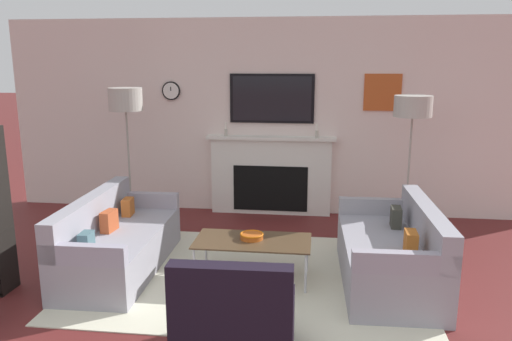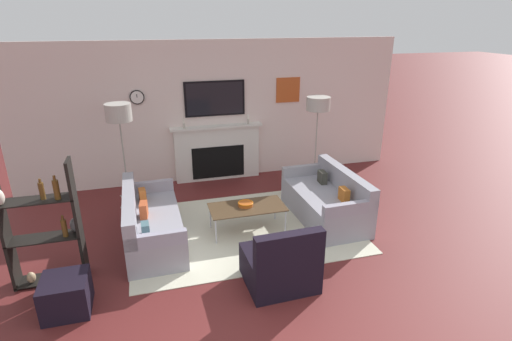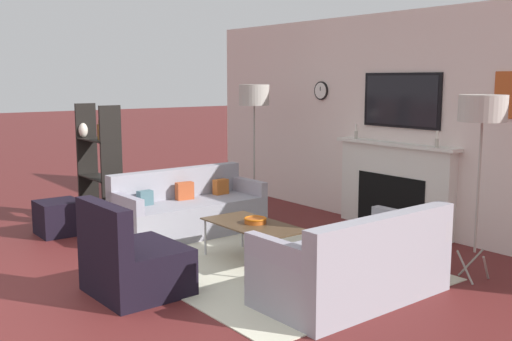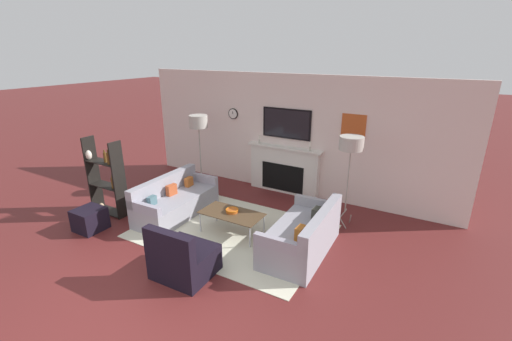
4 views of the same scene
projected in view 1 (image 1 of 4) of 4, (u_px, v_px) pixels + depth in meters
fireplace_wall at (272, 127)px, 6.96m from camera, size 7.56×0.28×2.70m
area_rug at (250, 276)px, 5.03m from camera, size 3.38×2.41×0.01m
couch_left at (117, 244)px, 5.14m from camera, size 0.80×1.84×0.78m
couch_right at (392, 255)px, 4.80m from camera, size 0.89×1.71×0.79m
armchair at (236, 326)px, 3.55m from camera, size 0.84×0.77×0.85m
coffee_table at (253, 243)px, 4.87m from camera, size 1.13×0.57×0.41m
decorative_bowl at (252, 236)px, 4.89m from camera, size 0.23×0.23×0.06m
floor_lamp_left at (126, 101)px, 6.11m from camera, size 0.41×0.41×1.81m
floor_lamp_right at (413, 108)px, 5.71m from camera, size 0.43×0.43×1.75m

